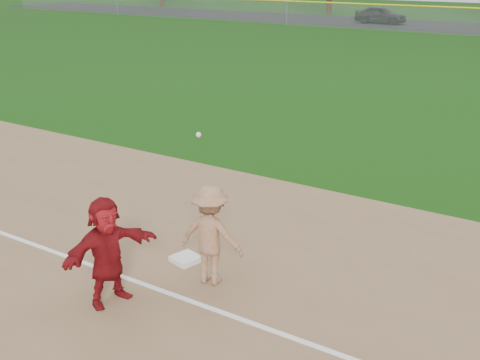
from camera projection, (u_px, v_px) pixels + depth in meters
The scene contains 6 objects.
ground at pixel (194, 273), 10.62m from camera, with size 160.00×160.00×0.00m, color #15430D.
foul_line at pixel (165, 292), 9.98m from camera, with size 60.00×0.10×0.01m, color white.
first_base at pixel (186, 259), 10.98m from camera, with size 0.45×0.45×0.10m, color white.
base_runner at pixel (107, 251), 9.42m from camera, with size 1.66×0.53×1.79m, color maroon.
car_left at pixel (381, 15), 53.02m from camera, with size 1.80×4.46×1.52m, color black.
first_base_play at pixel (211, 235), 10.03m from camera, with size 1.23×0.85×2.55m.
Camera 1 is at (5.78, -7.47, 5.18)m, focal length 45.00 mm.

